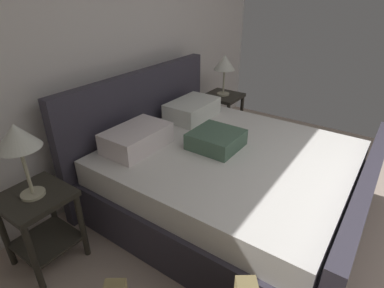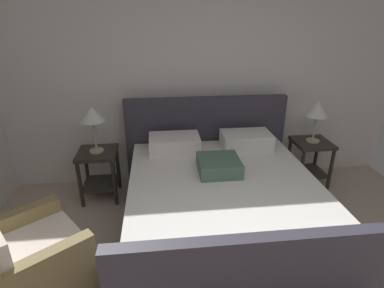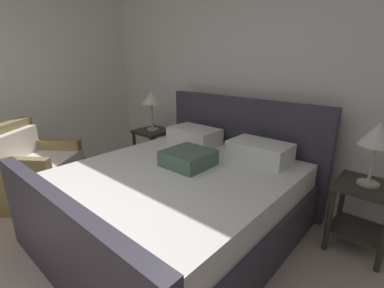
{
  "view_description": "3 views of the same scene",
  "coord_description": "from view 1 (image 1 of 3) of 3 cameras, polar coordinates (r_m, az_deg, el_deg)",
  "views": [
    {
      "loc": [
        -2.09,
        0.56,
        1.88
      ],
      "look_at": [
        -0.23,
        1.86,
        0.7
      ],
      "focal_mm": 28.94,
      "sensor_mm": 36.0,
      "label": 1
    },
    {
      "loc": [
        -0.6,
        -0.89,
        2.06
      ],
      "look_at": [
        -0.29,
        1.78,
        0.92
      ],
      "focal_mm": 28.88,
      "sensor_mm": 36.0,
      "label": 2
    },
    {
      "loc": [
        1.53,
        0.04,
        1.56
      ],
      "look_at": [
        -0.09,
        1.87,
        0.78
      ],
      "focal_mm": 25.41,
      "sensor_mm": 36.0,
      "label": 3
    }
  ],
  "objects": [
    {
      "name": "table_lamp_right",
      "position": [
        3.96,
        6.04,
        14.51
      ],
      "size": [
        0.26,
        0.26,
        0.51
      ],
      "color": "#B7B293",
      "rests_on": "nightstand_right"
    },
    {
      "name": "nightstand_right",
      "position": [
        4.13,
        5.63,
        6.44
      ],
      "size": [
        0.44,
        0.44,
        0.6
      ],
      "color": "#2E2B23",
      "rests_on": "ground"
    },
    {
      "name": "table_lamp_left",
      "position": [
        2.19,
        -29.54,
        0.78
      ],
      "size": [
        0.27,
        0.27,
        0.53
      ],
      "color": "#B7B293",
      "rests_on": "nightstand_left"
    },
    {
      "name": "nightstand_left",
      "position": [
        2.5,
        -26.2,
        -12.06
      ],
      "size": [
        0.44,
        0.44,
        0.6
      ],
      "color": "#2E2B23",
      "rests_on": "ground"
    },
    {
      "name": "bed",
      "position": [
        2.8,
        6.09,
        -5.85
      ],
      "size": [
        1.96,
        2.15,
        1.15
      ],
      "color": "#363340",
      "rests_on": "ground"
    },
    {
      "name": "wall_back",
      "position": [
        3.17,
        -13.51,
        17.38
      ],
      "size": [
        5.0,
        0.12,
        2.72
      ],
      "primitive_type": "cube",
      "color": "silver",
      "rests_on": "ground"
    }
  ]
}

